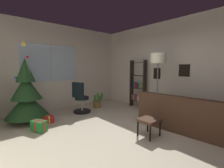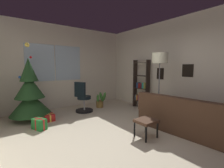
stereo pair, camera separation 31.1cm
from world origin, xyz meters
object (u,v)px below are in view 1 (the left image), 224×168
(couch, at_px, (188,117))
(holiday_tree, at_px, (27,96))
(gift_box_green, at_px, (39,126))
(footstool, at_px, (149,121))
(gift_box_red, at_px, (47,119))
(floor_lamp, at_px, (158,62))
(office_chair, at_px, (81,101))
(potted_plant, at_px, (97,102))
(bookshelf, at_px, (138,87))

(couch, bearing_deg, holiday_tree, 133.19)
(gift_box_green, bearing_deg, holiday_tree, 92.39)
(footstool, distance_m, gift_box_red, 2.62)
(holiday_tree, bearing_deg, footstool, -56.63)
(gift_box_red, height_order, floor_lamp, floor_lamp)
(holiday_tree, distance_m, office_chair, 1.54)
(gift_box_red, bearing_deg, potted_plant, 10.16)
(bookshelf, bearing_deg, gift_box_red, 169.49)
(holiday_tree, height_order, potted_plant, holiday_tree)
(couch, xyz_separation_m, gift_box_green, (-2.75, 2.13, -0.16))
(gift_box_green, bearing_deg, footstool, -46.43)
(footstool, bearing_deg, office_chair, 95.45)
(couch, bearing_deg, potted_plant, 100.73)
(gift_box_red, xyz_separation_m, gift_box_green, (-0.34, -0.46, 0.03))
(footstool, xyz_separation_m, gift_box_red, (-1.35, 2.24, -0.23))
(footstool, bearing_deg, bookshelf, 45.17)
(potted_plant, bearing_deg, office_chair, -169.77)
(holiday_tree, relative_size, potted_plant, 3.55)
(office_chair, bearing_deg, potted_plant, 10.23)
(gift_box_red, relative_size, gift_box_green, 0.74)
(footstool, bearing_deg, gift_box_green, 133.57)
(bookshelf, xyz_separation_m, floor_lamp, (-0.45, -1.07, 0.85))
(holiday_tree, bearing_deg, gift_box_red, -45.69)
(floor_lamp, xyz_separation_m, potted_plant, (-0.70, 1.97, -1.38))
(gift_box_green, height_order, bookshelf, bookshelf)
(couch, bearing_deg, footstool, 161.65)
(floor_lamp, height_order, potted_plant, floor_lamp)
(gift_box_red, bearing_deg, couch, -46.98)
(footstool, relative_size, office_chair, 0.41)
(bookshelf, bearing_deg, office_chair, 158.21)
(office_chair, xyz_separation_m, floor_lamp, (1.45, -1.83, 1.22))
(couch, bearing_deg, floor_lamp, 81.05)
(couch, distance_m, gift_box_red, 3.55)
(couch, xyz_separation_m, bookshelf, (0.60, 2.03, 0.47))
(couch, xyz_separation_m, office_chair, (-1.30, 2.79, 0.11))
(potted_plant, bearing_deg, footstool, -101.24)
(gift_box_red, height_order, potted_plant, potted_plant)
(gift_box_red, height_order, gift_box_green, gift_box_green)
(couch, relative_size, office_chair, 2.05)
(bookshelf, distance_m, potted_plant, 1.55)
(gift_box_green, bearing_deg, potted_plant, 19.85)
(gift_box_green, bearing_deg, couch, -37.71)
(footstool, height_order, potted_plant, potted_plant)
(gift_box_green, bearing_deg, bookshelf, -1.69)
(gift_box_green, bearing_deg, gift_box_red, 53.76)
(gift_box_red, xyz_separation_m, floor_lamp, (2.57, -1.63, 1.51))
(gift_box_green, relative_size, bookshelf, 0.23)
(office_chair, height_order, potted_plant, office_chair)
(footstool, bearing_deg, floor_lamp, 26.35)
(potted_plant, bearing_deg, gift_box_green, -160.15)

